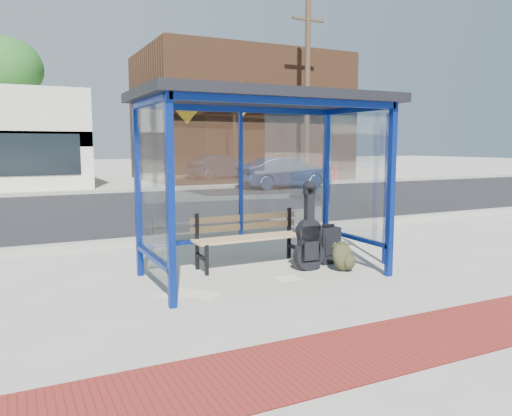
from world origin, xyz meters
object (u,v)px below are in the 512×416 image
bench (249,235)px  parked_car (285,173)px  fire_hydrant (335,173)px  backpack (344,257)px  guitar_bag (309,240)px  suitcase (328,245)px

bench → parked_car: parked_car is taller
fire_hydrant → bench: bearing=-129.3°
backpack → fire_hydrant: bearing=42.2°
backpack → fire_hydrant: fire_hydrant is taller
fire_hydrant → guitar_bag: bearing=-126.3°
backpack → parked_car: (5.99, 12.31, 0.44)m
bench → suitcase: bench is taller
guitar_bag → backpack: guitar_bag is taller
backpack → fire_hydrant: (9.86, 14.23, 0.23)m
bench → backpack: 1.39m
backpack → suitcase: bearing=69.7°
bench → suitcase: 1.20m
suitcase → parked_car: bearing=58.1°
backpack → fire_hydrant: size_ratio=0.53×
suitcase → bench: bearing=156.0°
backpack → bench: bearing=127.9°
parked_car → guitar_bag: bearing=151.2°
bench → guitar_bag: size_ratio=1.44×
guitar_bag → fire_hydrant: bearing=55.1°
bench → guitar_bag: bearing=-44.3°
parked_car → suitcase: bearing=152.6°
guitar_bag → backpack: size_ratio=2.89×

